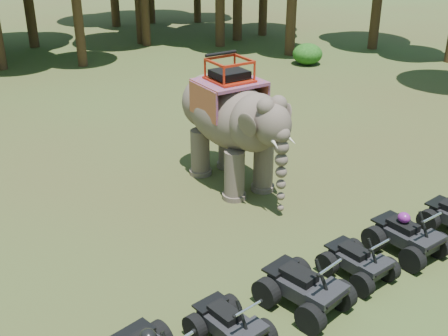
{
  "coord_description": "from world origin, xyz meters",
  "views": [
    {
      "loc": [
        -7.36,
        -9.16,
        7.81
      ],
      "look_at": [
        0.0,
        1.2,
        1.9
      ],
      "focal_mm": 45.0,
      "sensor_mm": 36.0,
      "label": 1
    }
  ],
  "objects_px": {
    "atv_2": "(305,280)",
    "atv_4": "(408,230)",
    "elephant": "(231,122)",
    "atv_1": "(229,318)",
    "atv_3": "(359,255)"
  },
  "relations": [
    {
      "from": "elephant",
      "to": "atv_1",
      "type": "xyz_separation_m",
      "value": [
        -4.25,
        -5.79,
        -1.39
      ]
    },
    {
      "from": "atv_3",
      "to": "atv_4",
      "type": "xyz_separation_m",
      "value": [
        1.74,
        -0.0,
        0.07
      ]
    },
    {
      "from": "atv_2",
      "to": "atv_4",
      "type": "distance_m",
      "value": 3.48
    },
    {
      "from": "elephant",
      "to": "atv_3",
      "type": "distance_m",
      "value": 5.95
    },
    {
      "from": "elephant",
      "to": "atv_2",
      "type": "bearing_deg",
      "value": -108.63
    },
    {
      "from": "atv_4",
      "to": "elephant",
      "type": "bearing_deg",
      "value": 100.14
    },
    {
      "from": "atv_2",
      "to": "atv_4",
      "type": "height_order",
      "value": "atv_2"
    },
    {
      "from": "atv_1",
      "to": "atv_3",
      "type": "relative_size",
      "value": 1.0
    },
    {
      "from": "elephant",
      "to": "atv_1",
      "type": "height_order",
      "value": "elephant"
    },
    {
      "from": "elephant",
      "to": "atv_4",
      "type": "xyz_separation_m",
      "value": [
        1.17,
        -5.76,
        -1.32
      ]
    },
    {
      "from": "atv_3",
      "to": "atv_4",
      "type": "relative_size",
      "value": 0.89
    },
    {
      "from": "atv_2",
      "to": "atv_4",
      "type": "bearing_deg",
      "value": -8.08
    },
    {
      "from": "elephant",
      "to": "atv_3",
      "type": "height_order",
      "value": "elephant"
    },
    {
      "from": "atv_1",
      "to": "atv_2",
      "type": "height_order",
      "value": "atv_2"
    },
    {
      "from": "atv_2",
      "to": "atv_3",
      "type": "distance_m",
      "value": 1.75
    }
  ]
}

